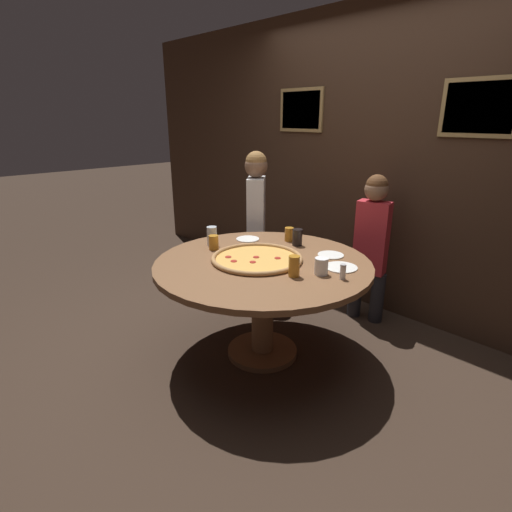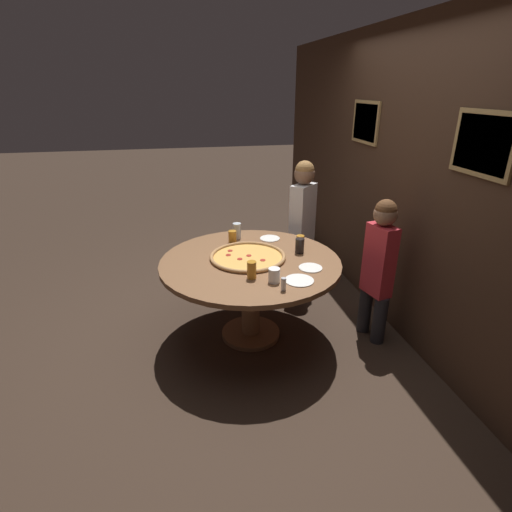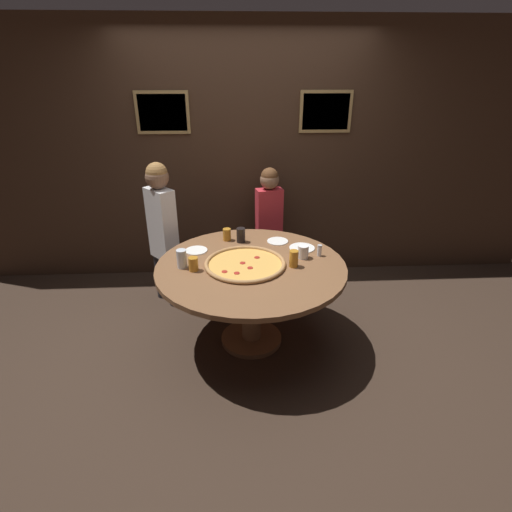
# 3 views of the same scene
# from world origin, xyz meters

# --- Properties ---
(ground_plane) EXTENTS (24.00, 24.00, 0.00)m
(ground_plane) POSITION_xyz_m (0.00, 0.00, 0.00)
(ground_plane) COLOR #38281E
(back_wall) EXTENTS (6.40, 0.08, 2.60)m
(back_wall) POSITION_xyz_m (0.00, 1.35, 1.30)
(back_wall) COLOR #3D281C
(back_wall) RESTS_ON ground_plane
(dining_table) EXTENTS (1.51, 1.51, 0.74)m
(dining_table) POSITION_xyz_m (0.00, 0.00, 0.60)
(dining_table) COLOR brown
(dining_table) RESTS_ON ground_plane
(giant_pizza) EXTENTS (0.64, 0.64, 0.03)m
(giant_pizza) POSITION_xyz_m (-0.05, -0.01, 0.75)
(giant_pizza) COLOR #E5A84C
(giant_pizza) RESTS_ON dining_table
(drink_cup_beside_pizza) EXTENTS (0.07, 0.07, 0.11)m
(drink_cup_beside_pizza) POSITION_xyz_m (-0.20, 0.49, 0.79)
(drink_cup_beside_pizza) COLOR #BC7A23
(drink_cup_beside_pizza) RESTS_ON dining_table
(drink_cup_near_left) EXTENTS (0.07, 0.07, 0.14)m
(drink_cup_near_left) POSITION_xyz_m (0.33, -0.05, 0.81)
(drink_cup_near_left) COLOR #BC7A23
(drink_cup_near_left) RESTS_ON dining_table
(drink_cup_near_right) EXTENTS (0.07, 0.07, 0.11)m
(drink_cup_near_right) POSITION_xyz_m (-0.44, -0.08, 0.79)
(drink_cup_near_right) COLOR #BC7A23
(drink_cup_near_right) RESTS_ON dining_table
(drink_cup_by_shaker) EXTENTS (0.08, 0.08, 0.15)m
(drink_cup_by_shaker) POSITION_xyz_m (-0.54, -0.02, 0.81)
(drink_cup_by_shaker) COLOR silver
(drink_cup_by_shaker) RESTS_ON dining_table
(drink_cup_centre_back) EXTENTS (0.09, 0.09, 0.11)m
(drink_cup_centre_back) POSITION_xyz_m (0.43, 0.09, 0.79)
(drink_cup_centre_back) COLOR white
(drink_cup_centre_back) RESTS_ON dining_table
(drink_cup_far_left) EXTENTS (0.08, 0.08, 0.13)m
(drink_cup_far_left) POSITION_xyz_m (-0.07, 0.45, 0.81)
(drink_cup_far_left) COLOR black
(drink_cup_far_left) RESTS_ON dining_table
(white_plate_left_side) EXTENTS (0.19, 0.19, 0.01)m
(white_plate_left_side) POSITION_xyz_m (-0.45, 0.28, 0.74)
(white_plate_left_side) COLOR white
(white_plate_left_side) RESTS_ON dining_table
(white_plate_far_back) EXTENTS (0.22, 0.22, 0.01)m
(white_plate_far_back) POSITION_xyz_m (0.45, 0.28, 0.74)
(white_plate_far_back) COLOR white
(white_plate_far_back) RESTS_ON dining_table
(white_plate_right_side) EXTENTS (0.19, 0.19, 0.01)m
(white_plate_right_side) POSITION_xyz_m (0.26, 0.44, 0.74)
(white_plate_right_side) COLOR white
(white_plate_right_side) RESTS_ON dining_table
(condiment_shaker) EXTENTS (0.04, 0.04, 0.10)m
(condiment_shaker) POSITION_xyz_m (0.57, 0.13, 0.79)
(condiment_shaker) COLOR silver
(condiment_shaker) RESTS_ON dining_table
(diner_side_right) EXTENTS (0.33, 0.35, 1.40)m
(diner_side_right) POSITION_xyz_m (-0.80, 0.71, 0.79)
(diner_side_right) COLOR #232328
(diner_side_right) RESTS_ON ground_plane
(diner_far_right) EXTENTS (0.33, 0.19, 1.26)m
(diner_far_right) POSITION_xyz_m (0.23, 1.05, 0.72)
(diner_far_right) COLOR #232328
(diner_far_right) RESTS_ON ground_plane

